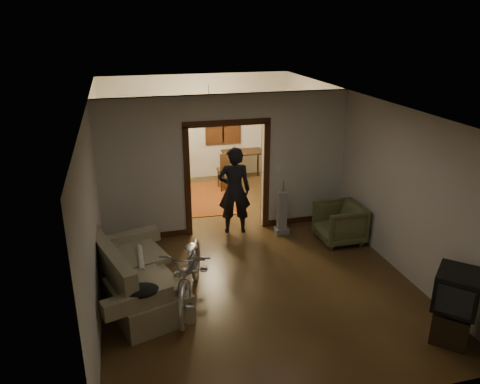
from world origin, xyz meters
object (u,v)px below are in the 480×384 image
object	(u,v)px
bicycle	(191,270)
armchair	(339,223)
person	(234,190)
locker	(147,148)
desk	(243,166)
sofa	(135,270)

from	to	relation	value
bicycle	armchair	xyz separation A→B (m)	(3.13, 1.33, -0.15)
armchair	person	bearing A→B (deg)	-116.90
bicycle	locker	world-z (taller)	locker
armchair	locker	distance (m)	5.56
bicycle	desk	distance (m)	5.84
bicycle	person	bearing A→B (deg)	77.68
armchair	desk	xyz separation A→B (m)	(-0.86, 4.05, 0.01)
person	armchair	bearing A→B (deg)	163.16
person	locker	world-z (taller)	locker
sofa	bicycle	distance (m)	0.87
bicycle	desk	world-z (taller)	bicycle
bicycle	armchair	world-z (taller)	bicycle
bicycle	locker	bearing A→B (deg)	108.59
desk	person	bearing A→B (deg)	-116.57
armchair	person	size ratio (longest dim) A/B	0.47
bicycle	locker	size ratio (longest dim) A/B	1.04
bicycle	desk	xyz separation A→B (m)	(2.27, 5.38, -0.14)
bicycle	desk	size ratio (longest dim) A/B	1.89
armchair	desk	distance (m)	4.14
desk	locker	bearing A→B (deg)	163.58
sofa	desk	bearing A→B (deg)	41.11
desk	bicycle	bearing A→B (deg)	-121.27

